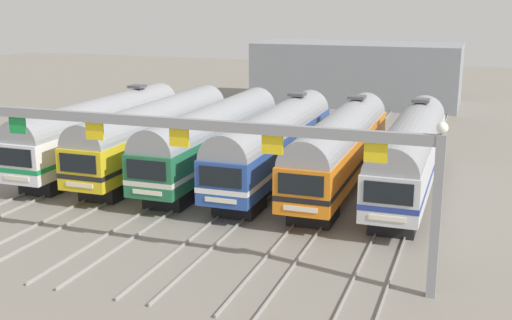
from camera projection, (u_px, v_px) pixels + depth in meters
The scene contains 10 objects.
ground_plane at pixel (244, 179), 41.85m from camera, with size 160.00×160.00×0.00m, color gray.
track_bed at pixel (310, 129), 57.40m from camera, with size 22.34×70.00×0.15m.
commuter_train_white at pixel (102, 128), 44.53m from camera, with size 2.88×18.06×5.05m.
commuter_train_yellow at pixel (156, 132), 43.20m from camera, with size 2.88×18.06×4.77m.
commuter_train_green at pixel (214, 136), 41.86m from camera, with size 2.88×18.06×4.77m.
commuter_train_blue at pixel (275, 141), 40.53m from camera, with size 2.88×18.06×5.05m.
commuter_train_orange at pixel (340, 146), 39.20m from camera, with size 2.88×18.06×5.05m.
commuter_train_silver at pixel (410, 151), 37.86m from camera, with size 2.88×18.06×5.05m.
catenary_gantry at pixel (136, 140), 28.19m from camera, with size 26.08×0.44×6.97m.
maintenance_building at pixel (357, 73), 71.55m from camera, with size 22.00×10.00×6.67m, color gray.
Camera 1 is at (14.04, -37.78, 11.37)m, focal length 45.33 mm.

